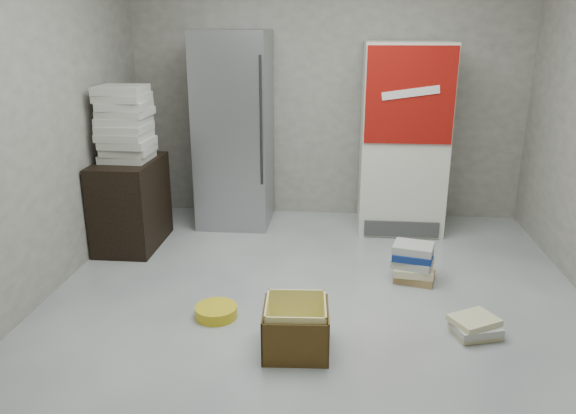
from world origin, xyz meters
The scene contains 10 objects.
ground centered at (0.00, 0.00, 0.00)m, with size 5.00×5.00×0.00m, color beige.
room_shell centered at (0.00, 0.00, 1.80)m, with size 4.04×5.04×2.82m.
steel_fridge centered at (-0.90, 2.13, 0.95)m, with size 0.70×0.72×1.90m.
coke_cooler centered at (0.75, 2.12, 0.90)m, with size 0.80×0.73×1.80m.
wood_shelf centered at (-1.73, 1.40, 0.40)m, with size 0.50×0.80×0.80m, color black.
supply_box_stack centered at (-1.72, 1.40, 1.12)m, with size 0.44×0.45×0.65m.
phonebook_stack_main centered at (0.75, 0.85, 0.15)m, with size 0.38×0.32×0.31m.
phonebook_stack_side centered at (1.06, 0.05, 0.06)m, with size 0.36×0.34×0.13m.
cardboard_box centered at (-0.09, -0.23, 0.13)m, with size 0.43×0.43×0.33m.
bucket_lid centered at (-0.68, 0.13, 0.04)m, with size 0.30×0.30×0.08m, color gold.
Camera 1 is at (0.15, -3.30, 1.95)m, focal length 35.00 mm.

